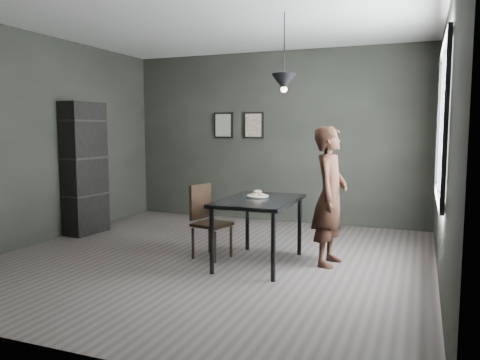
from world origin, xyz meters
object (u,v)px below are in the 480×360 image
(white_plate, at_px, (258,197))
(wood_chair, at_px, (207,216))
(woman, at_px, (330,196))
(pendant_lamp, at_px, (284,82))
(shelf_unit, at_px, (84,168))
(cafe_table, at_px, (259,206))

(white_plate, bearing_deg, wood_chair, -172.67)
(woman, relative_size, pendant_lamp, 1.81)
(white_plate, height_order, pendant_lamp, pendant_lamp)
(woman, xyz_separation_m, shelf_unit, (-3.67, 0.30, 0.18))
(cafe_table, distance_m, wood_chair, 0.70)
(cafe_table, bearing_deg, wood_chair, 175.87)
(cafe_table, distance_m, white_plate, 0.17)
(shelf_unit, bearing_deg, cafe_table, -6.29)
(white_plate, distance_m, wood_chair, 0.67)
(cafe_table, xyz_separation_m, woman, (0.75, 0.28, 0.11))
(pendant_lamp, bearing_deg, wood_chair, -176.85)
(woman, height_order, wood_chair, woman)
(woman, distance_m, shelf_unit, 3.69)
(woman, xyz_separation_m, pendant_lamp, (-0.50, -0.18, 1.27))
(woman, bearing_deg, white_plate, 104.82)
(wood_chair, relative_size, pendant_lamp, 1.01)
(cafe_table, xyz_separation_m, white_plate, (-0.06, 0.13, 0.08))
(white_plate, height_order, shelf_unit, shelf_unit)
(wood_chair, relative_size, shelf_unit, 0.46)
(woman, relative_size, shelf_unit, 0.82)
(wood_chair, xyz_separation_m, pendant_lamp, (0.93, 0.05, 1.55))
(shelf_unit, bearing_deg, white_plate, -4.03)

